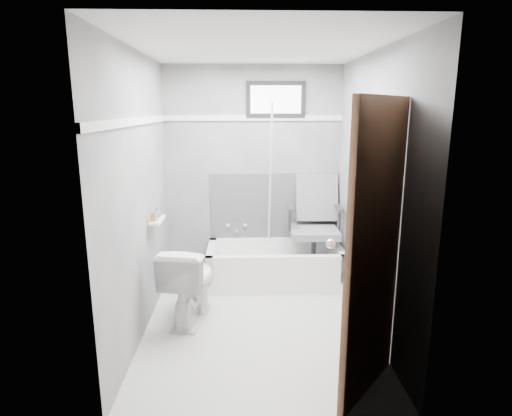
{
  "coord_description": "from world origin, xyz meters",
  "views": [
    {
      "loc": [
        -0.13,
        -3.6,
        1.92
      ],
      "look_at": [
        0.0,
        0.35,
        1.0
      ],
      "focal_mm": 30.0,
      "sensor_mm": 36.0,
      "label": 1
    }
  ],
  "objects_px": {
    "office_chair": "(314,225)",
    "soap_bottle_a": "(154,215)",
    "soap_bottle_b": "(157,213)",
    "door": "(432,270)",
    "bathtub": "(275,264)",
    "toilet": "(190,283)"
  },
  "relations": [
    {
      "from": "toilet",
      "to": "soap_bottle_a",
      "type": "height_order",
      "value": "soap_bottle_a"
    },
    {
      "from": "bathtub",
      "to": "soap_bottle_b",
      "type": "xyz_separation_m",
      "value": [
        -1.17,
        -0.56,
        0.75
      ]
    },
    {
      "from": "bathtub",
      "to": "toilet",
      "type": "xyz_separation_m",
      "value": [
        -0.85,
        -0.84,
        0.15
      ]
    },
    {
      "from": "bathtub",
      "to": "office_chair",
      "type": "xyz_separation_m",
      "value": [
        0.44,
        0.04,
        0.45
      ]
    },
    {
      "from": "bathtub",
      "to": "soap_bottle_b",
      "type": "distance_m",
      "value": 1.5
    },
    {
      "from": "office_chair",
      "to": "soap_bottle_b",
      "type": "bearing_deg",
      "value": -157.59
    },
    {
      "from": "bathtub",
      "to": "door",
      "type": "distance_m",
      "value": 2.46
    },
    {
      "from": "soap_bottle_b",
      "to": "door",
      "type": "bearing_deg",
      "value": -40.59
    },
    {
      "from": "door",
      "to": "soap_bottle_b",
      "type": "distance_m",
      "value": 2.53
    },
    {
      "from": "door",
      "to": "soap_bottle_b",
      "type": "height_order",
      "value": "door"
    },
    {
      "from": "door",
      "to": "office_chair",
      "type": "bearing_deg",
      "value": 97.86
    },
    {
      "from": "soap_bottle_a",
      "to": "soap_bottle_b",
      "type": "relative_size",
      "value": 1.07
    },
    {
      "from": "soap_bottle_a",
      "to": "office_chair",
      "type": "bearing_deg",
      "value": 24.82
    },
    {
      "from": "door",
      "to": "soap_bottle_a",
      "type": "bearing_deg",
      "value": 141.91
    },
    {
      "from": "toilet",
      "to": "bathtub",
      "type": "bearing_deg",
      "value": -125.24
    },
    {
      "from": "office_chair",
      "to": "door",
      "type": "relative_size",
      "value": 0.54
    },
    {
      "from": "toilet",
      "to": "door",
      "type": "distance_m",
      "value": 2.2
    },
    {
      "from": "toilet",
      "to": "soap_bottle_b",
      "type": "xyz_separation_m",
      "value": [
        -0.32,
        0.28,
        0.6
      ]
    },
    {
      "from": "office_chair",
      "to": "soap_bottle_a",
      "type": "relative_size",
      "value": 9.86
    },
    {
      "from": "soap_bottle_a",
      "to": "soap_bottle_b",
      "type": "xyz_separation_m",
      "value": [
        0.0,
        0.14,
        -0.01
      ]
    },
    {
      "from": "office_chair",
      "to": "soap_bottle_a",
      "type": "height_order",
      "value": "office_chair"
    },
    {
      "from": "toilet",
      "to": "soap_bottle_b",
      "type": "height_order",
      "value": "soap_bottle_b"
    }
  ]
}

